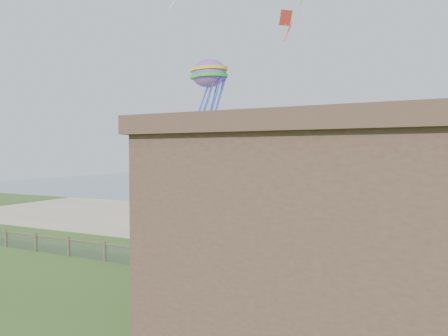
# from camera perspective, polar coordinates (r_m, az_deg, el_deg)

# --- Properties ---
(ground) EXTENTS (160.00, 160.00, 0.00)m
(ground) POSITION_cam_1_polar(r_m,az_deg,el_deg) (18.04, -15.09, -19.50)
(ground) COLOR #32531C
(ground) RESTS_ON ground
(sand_beach) EXTENTS (72.00, 20.00, 0.02)m
(sand_beach) POSITION_cam_1_polar(r_m,az_deg,el_deg) (37.03, 7.78, -8.26)
(sand_beach) COLOR tan
(sand_beach) RESTS_ON ground
(ocean) EXTENTS (160.00, 68.00, 0.02)m
(ocean) POSITION_cam_1_polar(r_m,az_deg,el_deg) (79.79, 17.32, -2.83)
(ocean) COLOR slate
(ocean) RESTS_ON ground
(chainlink_fence) EXTENTS (36.20, 0.20, 1.25)m
(chainlink_fence) POSITION_cam_1_polar(r_m,az_deg,el_deg) (22.53, -4.89, -13.56)
(chainlink_fence) COLOR #4B3C2A
(chainlink_fence) RESTS_ON ground
(picnic_table) EXTENTS (1.79, 1.46, 0.68)m
(picnic_table) POSITION_cam_1_polar(r_m,az_deg,el_deg) (18.25, -3.35, -18.03)
(picnic_table) COLOR brown
(picnic_table) RESTS_ON ground
(octopus_kite) EXTENTS (3.41, 2.51, 6.76)m
(octopus_kite) POSITION_cam_1_polar(r_m,az_deg,el_deg) (33.52, -2.18, 10.46)
(octopus_kite) COLOR #E52467
(kite_red) EXTENTS (1.59, 1.62, 1.79)m
(kite_red) POSITION_cam_1_polar(r_m,az_deg,el_deg) (27.49, 8.80, 19.75)
(kite_red) COLOR #F13A2A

